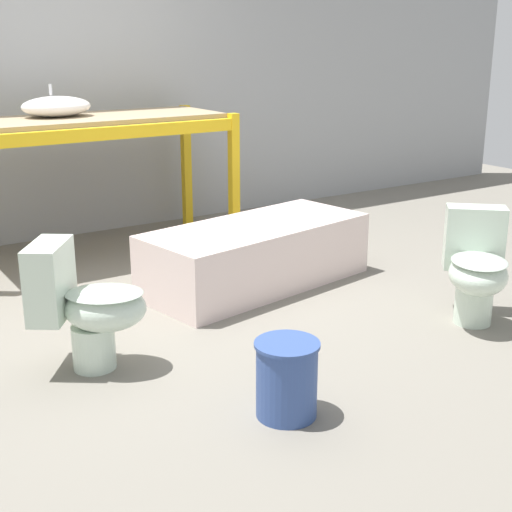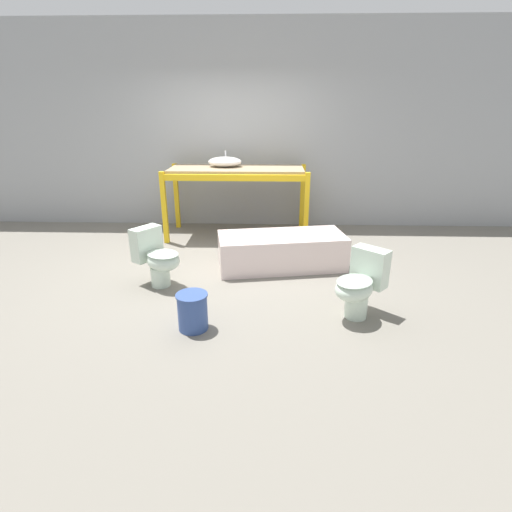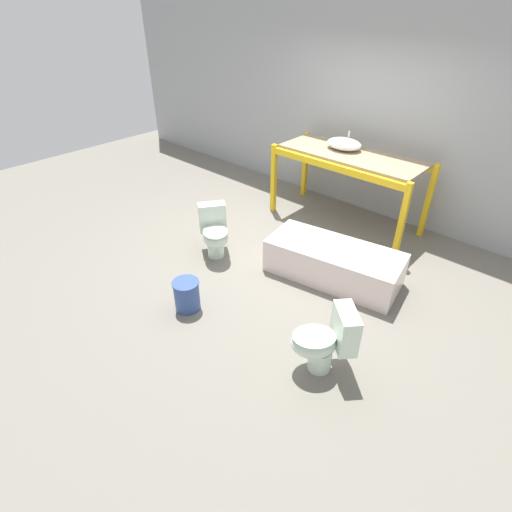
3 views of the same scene
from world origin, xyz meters
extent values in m
plane|color=slate|center=(0.00, 0.00, 0.00)|extent=(12.00, 12.00, 0.00)
cube|color=#9EA0A3|center=(0.00, 1.95, 1.60)|extent=(10.80, 0.08, 3.20)
cube|color=yellow|center=(1.16, 0.88, 0.53)|extent=(0.07, 0.07, 1.07)
cube|color=yellow|center=(1.16, 1.69, 0.53)|extent=(0.07, 0.07, 1.07)
cube|color=yellow|center=(0.11, 0.88, 0.98)|extent=(2.08, 0.06, 0.09)
cube|color=yellow|center=(0.11, 1.69, 0.98)|extent=(2.08, 0.06, 0.09)
cube|color=#998466|center=(0.11, 1.28, 1.05)|extent=(2.01, 0.74, 0.04)
ellipsoid|color=white|center=(-0.07, 1.38, 1.14)|extent=(0.51, 0.38, 0.15)
cylinder|color=silver|center=(-0.07, 1.48, 1.26)|extent=(0.02, 0.02, 0.08)
cube|color=silver|center=(0.78, -0.02, 0.21)|extent=(1.67, 0.93, 0.43)
cube|color=beige|center=(0.78, -0.02, 0.34)|extent=(1.58, 0.84, 0.17)
cylinder|color=silver|center=(-0.62, -0.65, 0.12)|extent=(0.22, 0.22, 0.23)
ellipsoid|color=silver|center=(-0.56, -0.69, 0.33)|extent=(0.53, 0.51, 0.23)
ellipsoid|color=#A3B3A3|center=(-0.56, -0.69, 0.41)|extent=(0.50, 0.48, 0.03)
cube|color=silver|center=(-0.78, -0.54, 0.47)|extent=(0.33, 0.38, 0.39)
cylinder|color=silver|center=(1.48, -1.30, 0.12)|extent=(0.22, 0.22, 0.23)
ellipsoid|color=silver|center=(1.43, -1.36, 0.33)|extent=(0.52, 0.53, 0.23)
ellipsoid|color=#A3B3A3|center=(1.43, -1.36, 0.41)|extent=(0.50, 0.50, 0.03)
cube|color=silver|center=(1.61, -1.16, 0.47)|extent=(0.37, 0.36, 0.39)
cylinder|color=#334C8C|center=(-0.08, -1.58, 0.18)|extent=(0.27, 0.27, 0.35)
cylinder|color=#334C8C|center=(-0.08, -1.58, 0.35)|extent=(0.29, 0.29, 0.02)
camera|label=1|loc=(-1.75, -3.90, 1.63)|focal=50.00mm
camera|label=2|loc=(0.62, -4.80, 1.96)|focal=28.00mm
camera|label=3|loc=(2.76, -3.57, 2.92)|focal=28.00mm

